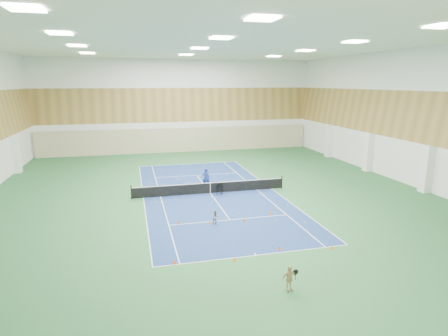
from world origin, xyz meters
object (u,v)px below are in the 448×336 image
object	(u,v)px
child_court	(216,217)
ball_cart	(219,190)
tennis_net	(210,187)
child_apron	(289,278)
coach	(206,178)

from	to	relation	value
child_court	ball_cart	world-z (taller)	child_court
tennis_net	child_apron	distance (m)	15.51
child_apron	child_court	bearing A→B (deg)	91.50
ball_cart	child_court	bearing A→B (deg)	-83.03
tennis_net	ball_cart	world-z (taller)	tennis_net
coach	child_court	world-z (taller)	coach
tennis_net	child_court	xyz separation A→B (m)	(-1.11, -6.93, -0.07)
tennis_net	coach	xyz separation A→B (m)	(-0.00, 1.74, 0.34)
coach	child_apron	distance (m)	17.25
coach	ball_cart	size ratio (longest dim) A/B	1.97
tennis_net	child_court	bearing A→B (deg)	-99.08
child_apron	coach	bearing A→B (deg)	83.27
tennis_net	ball_cart	xyz separation A→B (m)	(0.65, -0.60, -0.10)
coach	ball_cart	xyz separation A→B (m)	(0.65, -2.34, -0.44)
child_apron	ball_cart	xyz separation A→B (m)	(0.37, 14.91, -0.14)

